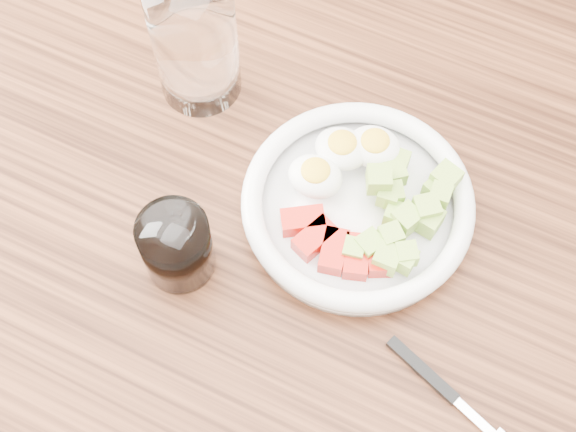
# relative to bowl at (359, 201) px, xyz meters

# --- Properties ---
(ground) EXTENTS (4.00, 4.00, 0.00)m
(ground) POSITION_rel_bowl_xyz_m (-0.05, -0.06, -0.79)
(ground) COLOR brown
(ground) RESTS_ON ground
(dining_table) EXTENTS (1.50, 0.90, 0.77)m
(dining_table) POSITION_rel_bowl_xyz_m (-0.05, -0.06, -0.12)
(dining_table) COLOR brown
(dining_table) RESTS_ON ground
(bowl) EXTENTS (0.25, 0.25, 0.06)m
(bowl) POSITION_rel_bowl_xyz_m (0.00, 0.00, 0.00)
(bowl) COLOR white
(bowl) RESTS_ON dining_table
(fork) EXTENTS (0.17, 0.07, 0.01)m
(fork) POSITION_rel_bowl_xyz_m (0.15, -0.14, -0.02)
(fork) COLOR black
(fork) RESTS_ON dining_table
(water_glass) EXTENTS (0.09, 0.09, 0.17)m
(water_glass) POSITION_rel_bowl_xyz_m (-0.23, 0.07, 0.06)
(water_glass) COLOR white
(water_glass) RESTS_ON dining_table
(coffee_glass) EXTENTS (0.07, 0.07, 0.08)m
(coffee_glass) POSITION_rel_bowl_xyz_m (-0.14, -0.13, 0.02)
(coffee_glass) COLOR white
(coffee_glass) RESTS_ON dining_table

